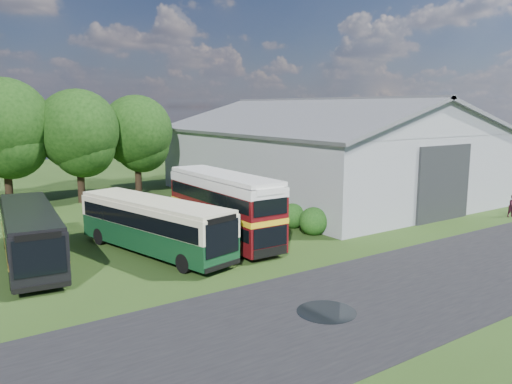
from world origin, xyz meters
TOP-DOWN VIEW (x-y plane):
  - ground at (0.00, 0.00)m, footprint 120.00×120.00m
  - asphalt_road at (3.00, -3.00)m, footprint 60.00×8.00m
  - puddle at (-1.50, -3.00)m, footprint 2.20×2.20m
  - storage_shed at (15.00, 15.98)m, footprint 18.80×24.80m
  - tree_mid at (-8.00, 24.80)m, footprint 6.80×6.80m
  - tree_right_a at (-3.00, 23.80)m, footprint 6.26×6.26m
  - tree_right_b at (2.00, 24.60)m, footprint 5.98×5.98m
  - shrub_front at (5.60, 6.00)m, footprint 1.70×1.70m
  - shrub_mid at (5.60, 8.00)m, footprint 1.60×1.60m
  - shrub_back at (5.60, 10.00)m, footprint 1.80×1.80m
  - bus_green_single at (-3.72, 7.64)m, footprint 4.67×10.35m
  - bus_maroon_double at (0.37, 7.53)m, footprint 2.34×8.96m
  - bus_dark_single at (-9.29, 9.30)m, footprint 3.29×9.99m

SIDE VIEW (x-z plane):
  - ground at x=0.00m, z-range 0.00..0.00m
  - asphalt_road at x=3.00m, z-range -0.01..0.01m
  - puddle at x=-1.50m, z-range -0.01..0.01m
  - shrub_front at x=5.60m, z-range -0.85..0.85m
  - shrub_mid at x=5.60m, z-range -0.80..0.80m
  - shrub_back at x=5.60m, z-range -0.90..0.90m
  - bus_dark_single at x=-9.29m, z-range 0.09..2.79m
  - bus_green_single at x=-3.72m, z-range 0.09..2.87m
  - bus_maroon_double at x=0.37m, z-range 0.00..3.84m
  - storage_shed at x=15.00m, z-range 0.09..8.24m
  - tree_right_b at x=2.00m, z-range 1.21..9.66m
  - tree_right_a at x=-3.00m, z-range 1.27..10.10m
  - tree_mid at x=-8.00m, z-range 1.38..10.98m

